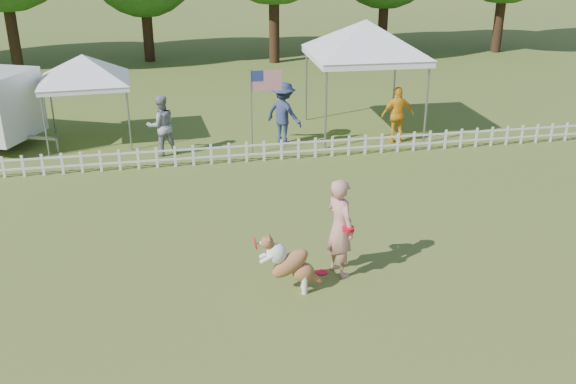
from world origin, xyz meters
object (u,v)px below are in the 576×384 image
object	(u,v)px
canopy_tent_left	(87,100)
spectator_b	(284,113)
spectator_c	(398,115)
handler	(340,227)
flag_pole	(252,113)
frisbee_on_turf	(321,272)
canopy_tent_right	(364,78)
spectator_a	(161,125)
dog	(291,263)

from	to	relation	value
canopy_tent_left	spectator_b	world-z (taller)	canopy_tent_left
spectator_c	canopy_tent_left	bearing A→B (deg)	-10.12
handler	flag_pole	bearing A→B (deg)	-15.81
handler	canopy_tent_left	size ratio (longest dim) A/B	0.74
handler	spectator_b	bearing A→B (deg)	-24.09
frisbee_on_turf	canopy_tent_right	distance (m)	9.58
flag_pole	spectator_a	size ratio (longest dim) A/B	1.42
spectator_a	spectator_c	distance (m)	7.11
dog	canopy_tent_right	bearing A→B (deg)	72.38
spectator_a	spectator_b	world-z (taller)	spectator_b
frisbee_on_turf	spectator_b	bearing A→B (deg)	84.51
spectator_a	spectator_c	world-z (taller)	spectator_a
handler	spectator_c	world-z (taller)	handler
handler	flag_pole	xyz separation A→B (m)	(-0.65, 7.24, 0.28)
canopy_tent_right	spectator_a	bearing A→B (deg)	-168.33
canopy_tent_left	handler	bearing A→B (deg)	-63.37
dog	frisbee_on_turf	world-z (taller)	dog
frisbee_on_turf	spectator_a	distance (m)	8.23
flag_pole	spectator_b	bearing A→B (deg)	33.15
flag_pole	spectator_b	world-z (taller)	flag_pole
canopy_tent_right	flag_pole	size ratio (longest dim) A/B	1.39
frisbee_on_turf	spectator_b	xyz separation A→B (m)	(0.77, 7.99, 0.94)
canopy_tent_right	flag_pole	bearing A→B (deg)	-155.67
canopy_tent_left	dog	bearing A→B (deg)	-69.43
frisbee_on_turf	spectator_c	world-z (taller)	spectator_c
handler	spectator_c	size ratio (longest dim) A/B	1.12
dog	spectator_c	xyz separation A→B (m)	(4.92, 7.99, 0.29)
canopy_tent_right	handler	bearing A→B (deg)	-107.87
frisbee_on_turf	spectator_b	distance (m)	8.08
dog	spectator_b	bearing A→B (deg)	86.87
handler	spectator_b	xyz separation A→B (m)	(0.44, 8.05, -0.02)
frisbee_on_turf	spectator_a	bearing A→B (deg)	110.72
canopy_tent_right	spectator_c	xyz separation A→B (m)	(0.72, -1.31, -0.87)
canopy_tent_left	canopy_tent_right	world-z (taller)	canopy_tent_right
spectator_a	canopy_tent_left	bearing A→B (deg)	-54.20
dog	canopy_tent_left	world-z (taller)	canopy_tent_left
frisbee_on_turf	spectator_c	xyz separation A→B (m)	(4.21, 7.45, 0.86)
spectator_b	spectator_a	bearing A→B (deg)	52.80
frisbee_on_turf	spectator_a	world-z (taller)	spectator_a
canopy_tent_left	flag_pole	xyz separation A→B (m)	(4.73, -2.17, -0.07)
handler	spectator_a	xyz separation A→B (m)	(-3.22, 7.71, -0.09)
frisbee_on_turf	canopy_tent_left	distance (m)	10.71
canopy_tent_left	canopy_tent_right	xyz separation A→B (m)	(8.55, -0.59, 0.42)
handler	spectator_a	bearing A→B (deg)	1.74
flag_pole	spectator_c	world-z (taller)	flag_pole
flag_pole	spectator_b	xyz separation A→B (m)	(1.09, 0.81, -0.30)
spectator_a	spectator_b	xyz separation A→B (m)	(3.66, 0.34, 0.07)
spectator_c	frisbee_on_turf	bearing A→B (deg)	62.01
handler	canopy_tent_right	world-z (taller)	canopy_tent_right
spectator_a	spectator_c	bearing A→B (deg)	162.27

